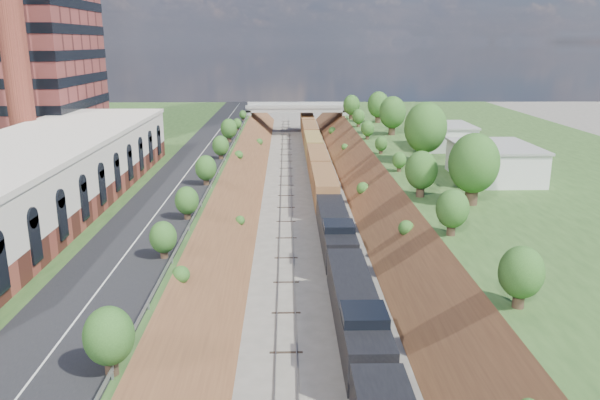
# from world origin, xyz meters

# --- Properties ---
(platform_left) EXTENTS (44.00, 180.00, 5.00)m
(platform_left) POSITION_xyz_m (-33.00, 60.00, 2.50)
(platform_left) COLOR #2D4E20
(platform_left) RESTS_ON ground
(platform_right) EXTENTS (44.00, 180.00, 5.00)m
(platform_right) POSITION_xyz_m (33.00, 60.00, 2.50)
(platform_right) COLOR #2D4E20
(platform_right) RESTS_ON ground
(embankment_left) EXTENTS (10.00, 180.00, 10.00)m
(embankment_left) POSITION_xyz_m (-11.00, 60.00, 0.00)
(embankment_left) COLOR brown
(embankment_left) RESTS_ON ground
(embankment_right) EXTENTS (10.00, 180.00, 10.00)m
(embankment_right) POSITION_xyz_m (11.00, 60.00, 0.00)
(embankment_right) COLOR brown
(embankment_right) RESTS_ON ground
(rail_left_track) EXTENTS (1.58, 180.00, 0.18)m
(rail_left_track) POSITION_xyz_m (-2.60, 60.00, 0.09)
(rail_left_track) COLOR gray
(rail_left_track) RESTS_ON ground
(rail_right_track) EXTENTS (1.58, 180.00, 0.18)m
(rail_right_track) POSITION_xyz_m (2.60, 60.00, 0.09)
(rail_right_track) COLOR gray
(rail_right_track) RESTS_ON ground
(road) EXTENTS (8.00, 180.00, 0.10)m
(road) POSITION_xyz_m (-15.50, 60.00, 5.05)
(road) COLOR black
(road) RESTS_ON platform_left
(guardrail) EXTENTS (0.10, 171.00, 0.70)m
(guardrail) POSITION_xyz_m (-11.40, 59.80, 5.55)
(guardrail) COLOR #99999E
(guardrail) RESTS_ON platform_left
(commercial_building) EXTENTS (14.30, 62.30, 7.00)m
(commercial_building) POSITION_xyz_m (-28.00, 38.00, 8.51)
(commercial_building) COLOR brown
(commercial_building) RESTS_ON platform_left
(smokestack) EXTENTS (3.20, 3.20, 40.00)m
(smokestack) POSITION_xyz_m (-36.00, 56.00, 25.00)
(smokestack) COLOR brown
(smokestack) RESTS_ON platform_left
(overpass) EXTENTS (24.50, 8.30, 7.40)m
(overpass) POSITION_xyz_m (0.00, 122.00, 4.92)
(overpass) COLOR gray
(overpass) RESTS_ON ground
(white_building_near) EXTENTS (9.00, 12.00, 4.00)m
(white_building_near) POSITION_xyz_m (23.50, 52.00, 7.00)
(white_building_near) COLOR silver
(white_building_near) RESTS_ON platform_right
(white_building_far) EXTENTS (8.00, 10.00, 3.60)m
(white_building_far) POSITION_xyz_m (23.00, 74.00, 6.80)
(white_building_far) COLOR silver
(white_building_far) RESTS_ON platform_right
(tree_right_large) EXTENTS (5.25, 5.25, 7.61)m
(tree_right_large) POSITION_xyz_m (17.00, 40.00, 9.38)
(tree_right_large) COLOR #473323
(tree_right_large) RESTS_ON platform_right
(tree_left_crest) EXTENTS (2.45, 2.45, 3.55)m
(tree_left_crest) POSITION_xyz_m (-11.80, 20.00, 7.04)
(tree_left_crest) COLOR #473323
(tree_left_crest) RESTS_ON platform_left
(freight_train) EXTENTS (3.04, 138.82, 4.55)m
(freight_train) POSITION_xyz_m (2.60, 64.18, 2.59)
(freight_train) COLOR black
(freight_train) RESTS_ON ground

